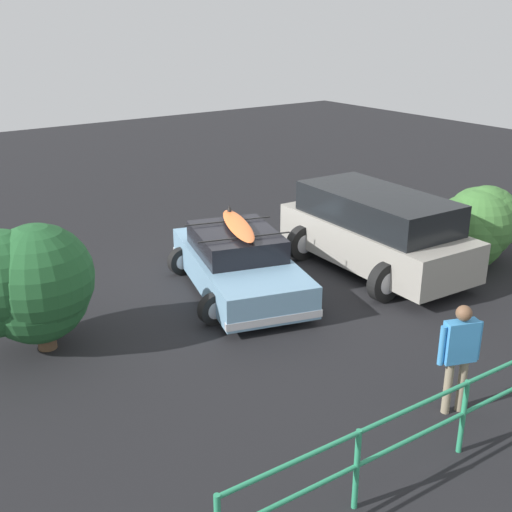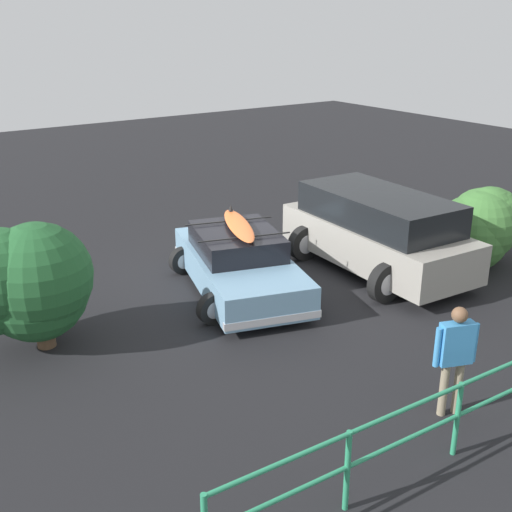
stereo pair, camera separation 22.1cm
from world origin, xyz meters
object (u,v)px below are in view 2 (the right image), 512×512
at_px(sedan_car, 239,263).
at_px(bush_near_left, 27,283).
at_px(suv_car, 377,231).
at_px(bush_near_right, 477,225).
at_px(person_bystander, 455,351).

xyz_separation_m(sedan_car, bush_near_left, (4.24, 0.09, 0.61)).
distance_m(suv_car, bush_near_right, 2.39).
height_order(suv_car, bush_near_left, bush_near_left).
xyz_separation_m(suv_car, bush_near_left, (7.34, -0.70, 0.28)).
relative_size(sedan_car, bush_near_left, 2.04).
bearing_deg(sedan_car, suv_car, 165.61).
xyz_separation_m(sedan_car, bush_near_right, (-5.27, 1.78, 0.31)).
xyz_separation_m(suv_car, bush_near_right, (-2.17, 0.99, -0.01)).
bearing_deg(sedan_car, person_bystander, 90.58).
distance_m(sedan_car, suv_car, 3.21).
bearing_deg(person_bystander, suv_car, -123.45).
relative_size(bush_near_left, bush_near_right, 0.96).
height_order(sedan_car, person_bystander, person_bystander).
xyz_separation_m(person_bystander, bush_near_left, (4.29, -5.31, 0.20)).
bearing_deg(sedan_car, bush_near_left, 1.27).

